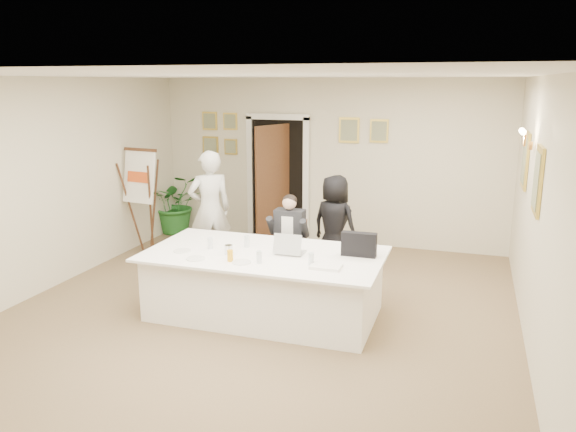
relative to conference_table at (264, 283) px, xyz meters
The scene contains 28 objects.
floor 0.43m from the conference_table, 118.83° to the right, with size 7.00×7.00×0.00m, color brown.
ceiling 2.41m from the conference_table, 118.83° to the right, with size 6.00×7.00×0.02m, color white.
wall_back 3.50m from the conference_table, 91.36° to the left, with size 6.00×0.10×2.80m, color beige.
wall_front 3.78m from the conference_table, 91.25° to the right, with size 6.00×0.10×2.80m, color beige.
wall_left 3.24m from the conference_table, behind, with size 0.10×7.00×2.80m, color beige.
wall_right 3.09m from the conference_table, ahead, with size 0.10×7.00×2.80m, color beige.
doorway 3.38m from the conference_table, 106.85° to the left, with size 1.14×0.86×2.20m.
pictures_back_wall 3.74m from the conference_table, 104.81° to the left, with size 3.40×0.06×0.80m, color gold, non-canonical shape.
pictures_right_wall 3.36m from the conference_table, 20.06° to the left, with size 0.06×2.20×0.80m, color gold, non-canonical shape.
wall_sconce 3.46m from the conference_table, 20.52° to the left, with size 0.20×0.30×0.24m, color #C88940, non-canonical shape.
conference_table is the anchor object (origin of this frame).
seated_man 1.12m from the conference_table, 92.76° to the left, with size 0.55×0.58×1.27m, color black, non-canonical shape.
flip_chart 3.27m from the conference_table, 146.98° to the left, with size 0.60×0.41×1.68m.
standing_man 2.08m from the conference_table, 134.02° to the left, with size 0.64×0.42×1.76m, color silver.
standing_woman 1.86m from the conference_table, 76.72° to the left, with size 0.71×0.46×1.44m, color black.
potted_palm 4.20m from the conference_table, 133.30° to the left, with size 0.99×0.86×1.10m, color #216423.
laptop 0.61m from the conference_table, 15.99° to the left, with size 0.33×0.35×0.28m, color #B7BABC, non-canonical shape.
laptop_bag 1.22m from the conference_table, 11.28° to the left, with size 0.40×0.11×0.28m, color black.
paper_stack 0.97m from the conference_table, 20.72° to the right, with size 0.33×0.23×0.03m, color white.
plate_left 1.05m from the conference_table, 164.53° to the right, with size 0.21×0.21×0.01m, color white.
plate_mid 0.89m from the conference_table, 143.76° to the right, with size 0.22×0.22×0.01m, color white.
plate_near 0.59m from the conference_table, 103.42° to the right, with size 0.21×0.21×0.01m, color white.
glass_a 0.81m from the conference_table, behind, with size 0.06×0.06×0.14m, color silver.
glass_b 0.60m from the conference_table, 77.41° to the right, with size 0.06×0.06×0.14m, color silver.
glass_c 0.84m from the conference_table, 22.57° to the right, with size 0.06×0.06×0.14m, color silver.
glass_d 0.55m from the conference_table, 151.09° to the left, with size 0.06×0.06×0.14m, color silver.
oj_glass 0.66m from the conference_table, 120.15° to the right, with size 0.07×0.07×0.13m, color orange.
steel_jug 0.60m from the conference_table, 153.70° to the right, with size 0.10×0.10×0.11m, color silver.
Camera 1 is at (2.32, -5.76, 2.73)m, focal length 35.00 mm.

